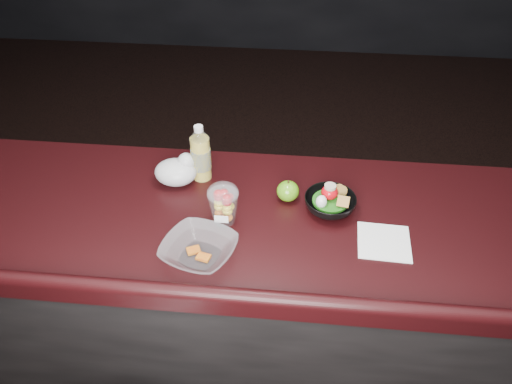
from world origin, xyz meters
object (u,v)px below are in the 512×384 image
takeout_bowl (199,250)px  fruit_cup (223,203)px  green_apple (288,191)px  snack_bowl (330,202)px  lemonade_bottle (201,157)px

takeout_bowl → fruit_cup: bearing=72.9°
green_apple → snack_bowl: 0.15m
lemonade_bottle → fruit_cup: bearing=-63.2°
fruit_cup → takeout_bowl: bearing=-107.1°
fruit_cup → snack_bowl: fruit_cup is taller
fruit_cup → green_apple: 0.24m
snack_bowl → green_apple: bearing=163.6°
green_apple → snack_bowl: size_ratio=0.40×
lemonade_bottle → green_apple: lemonade_bottle is taller
lemonade_bottle → snack_bowl: size_ratio=1.08×
fruit_cup → lemonade_bottle: bearing=116.8°
lemonade_bottle → snack_bowl: 0.48m
lemonade_bottle → green_apple: bearing=-16.8°
lemonade_bottle → fruit_cup: size_ratio=1.49×
snack_bowl → takeout_bowl: bearing=-147.3°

